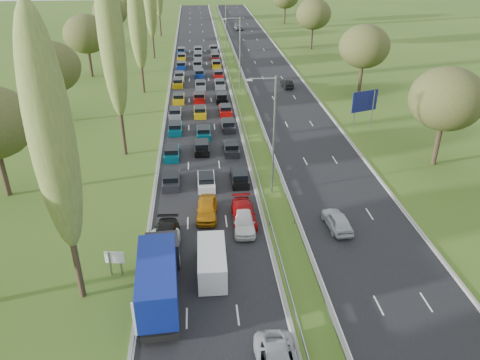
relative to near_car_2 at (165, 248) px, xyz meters
name	(u,v)px	position (x,y,z in m)	size (l,w,h in m)	color
ground	(239,88)	(10.29, 46.73, -0.77)	(260.00, 260.00, 0.00)	#39581B
near_carriageway	(199,85)	(3.54, 49.23, -0.77)	(10.50, 215.00, 0.04)	black
far_carriageway	(275,83)	(17.04, 49.23, -0.77)	(10.50, 215.00, 0.04)	black
central_reservation	(238,81)	(10.29, 49.23, -0.22)	(2.36, 215.00, 0.32)	gray
lamp_columns	(240,56)	(10.29, 44.73, 5.23)	(0.18, 140.18, 12.00)	gray
poplar_row	(128,27)	(-5.71, 34.90, 11.62)	(2.80, 127.80, 22.44)	#2D2116
woodland_left	(43,74)	(-16.21, 29.35, 6.91)	(8.00, 166.00, 11.10)	#2D2116
woodland_right	(383,59)	(29.79, 33.40, 6.91)	(8.00, 153.00, 11.10)	#2D2116
traffic_queue_fill	(200,91)	(3.57, 43.99, -0.33)	(9.12, 68.39, 0.80)	black
near_car_2	(165,248)	(0.00, 0.00, 0.00)	(2.48, 5.38, 1.50)	white
near_car_3	(165,238)	(-0.02, 1.41, 0.02)	(2.16, 5.31, 1.54)	black
near_car_7	(210,258)	(3.64, -1.74, 0.01)	(2.11, 5.19, 1.51)	#05524D
near_car_8	(207,209)	(3.59, 5.75, 0.05)	(1.88, 4.66, 1.59)	#B6700C
near_car_11	(244,214)	(6.91, 4.66, 0.00)	(2.09, 5.15, 1.50)	#93090B
near_car_12	(244,221)	(6.81, 3.30, 0.04)	(1.85, 4.60, 1.57)	silver
far_car_0	(337,221)	(15.06, 2.73, 0.01)	(1.78, 4.42, 1.51)	#B7BBC1
far_car_1	(287,83)	(18.57, 46.42, -0.07)	(1.44, 4.12, 1.36)	black
far_car_2	(239,27)	(15.39, 103.46, -0.09)	(2.18, 4.72, 1.31)	slate
blue_lorry	(159,277)	(-0.05, -5.23, 1.27)	(2.59, 9.32, 3.94)	black
white_van_rear	(212,260)	(3.73, -2.37, 0.35)	(2.12, 5.41, 2.17)	white
info_sign	(115,260)	(-3.61, -2.03, 0.60)	(1.50, 0.32, 2.10)	gray
direction_sign	(365,103)	(25.19, 26.44, 2.80)	(3.81, 1.43, 5.20)	gray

